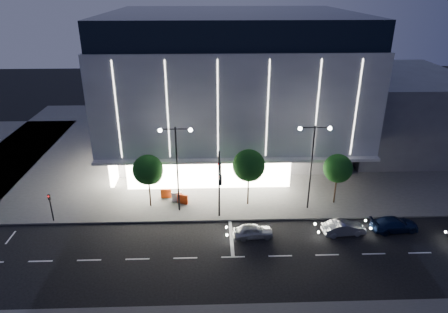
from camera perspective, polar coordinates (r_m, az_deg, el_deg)
name	(u,v)px	position (r m, az deg, el deg)	size (l,w,h in m)	color
ground	(209,247)	(35.76, -2.12, -12.75)	(160.00, 160.00, 0.00)	black
sidewalk_museum	(244,144)	(57.07, 2.88, 1.87)	(70.00, 40.00, 0.15)	#474747
museum	(231,83)	(52.55, 1.01, 10.50)	(30.00, 25.80, 18.00)	#4C4C51
annex_building	(395,109)	(60.92, 23.20, 6.28)	(16.00, 20.00, 10.00)	#4C4C51
traffic_mast	(219,178)	(35.99, -0.65, -3.08)	(0.33, 5.89, 7.07)	black
street_lamp_west	(177,157)	(38.14, -6.77, -0.11)	(3.16, 0.36, 9.00)	black
street_lamp_east	(312,155)	(39.22, 12.51, 0.16)	(3.16, 0.36, 9.00)	black
ped_signal_far	(51,205)	(41.42, -23.54, -6.34)	(0.22, 0.24, 3.00)	black
tree_left	(148,171)	(40.21, -10.76, -2.09)	(3.02, 3.02, 5.72)	black
tree_mid	(249,167)	(39.77, 3.59, -1.52)	(3.25, 3.25, 6.15)	black
tree_right	(338,170)	(41.78, 15.96, -1.84)	(2.91, 2.91, 5.51)	black
car_lead	(253,231)	(36.68, 4.17, -10.58)	(1.47, 3.65, 1.24)	#ADB1B5
car_second	(344,228)	(38.55, 16.72, -9.74)	(1.37, 3.92, 1.29)	#ACAFB4
car_third	(394,224)	(40.65, 23.16, -8.89)	(1.81, 4.44, 1.29)	#112043
barrier_a	(183,199)	(41.66, -5.92, -6.07)	(1.10, 0.25, 1.00)	red
barrier_c	(166,194)	(42.92, -8.28, -5.25)	(1.10, 0.25, 1.00)	red
barrier_d	(177,197)	(42.18, -6.77, -5.71)	(1.10, 0.25, 1.00)	silver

